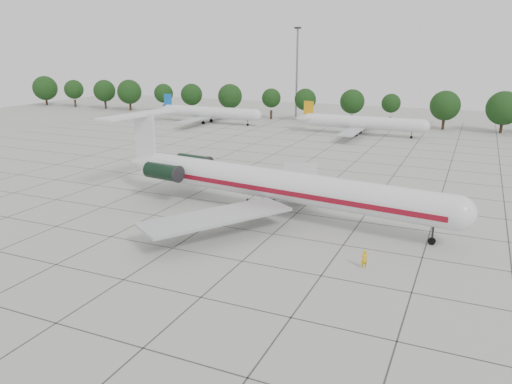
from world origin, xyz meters
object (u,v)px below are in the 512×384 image
main_airliner (264,182)px  bg_airliner_b (210,113)px  bg_airliner_c (362,123)px  floodlight_mast (297,68)px  ground_crew (364,259)px

main_airliner → bg_airliner_b: bearing=131.5°
bg_airliner_b → bg_airliner_c: 42.04m
main_airliner → bg_airliner_c: size_ratio=1.68×
bg_airliner_c → floodlight_mast: (-24.75, 23.45, 11.37)m
bg_airliner_b → ground_crew: bearing=-52.2°
main_airliner → ground_crew: main_airliner is taller
bg_airliner_c → floodlight_mast: 35.94m
main_airliner → floodlight_mast: floodlight_mast is taller
bg_airliner_c → floodlight_mast: size_ratio=1.11×
floodlight_mast → bg_airliner_c: bearing=-43.5°
ground_crew → bg_airliner_b: (-58.42, 75.27, 1.99)m
main_airliner → bg_airliner_c: (-1.40, 61.97, -1.03)m
bg_airliner_b → floodlight_mast: 29.77m
bg_airliner_b → main_airliner: bearing=-55.9°
bg_airliner_b → bg_airliner_c: bearing=-2.7°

